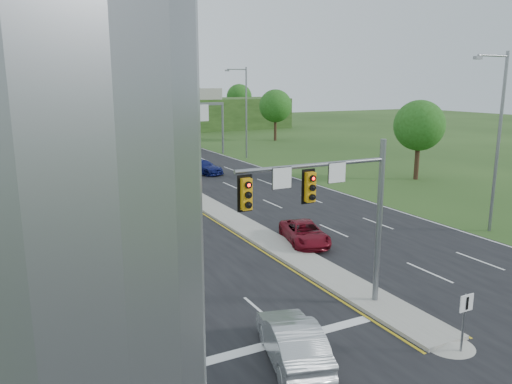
{
  "coord_description": "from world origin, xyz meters",
  "views": [
    {
      "loc": [
        -13.48,
        -15.22,
        9.19
      ],
      "look_at": [
        -0.66,
        9.8,
        3.0
      ],
      "focal_mm": 35.0,
      "sensor_mm": 36.0,
      "label": 1
    }
  ],
  "objects_px": {
    "signal_mast_far": "(154,138)",
    "car_far_b": "(202,167)",
    "car_far_a": "(305,233)",
    "car_far_c": "(185,145)",
    "overpass": "(82,114)",
    "signal_mast_near": "(336,201)",
    "sign_gantry": "(180,115)",
    "car_silver": "(292,341)",
    "keep_right_sign": "(465,313)"
  },
  "relations": [
    {
      "from": "signal_mast_far",
      "to": "car_far_b",
      "type": "height_order",
      "value": "signal_mast_far"
    },
    {
      "from": "car_far_a",
      "to": "car_far_c",
      "type": "relative_size",
      "value": 0.99
    },
    {
      "from": "car_far_b",
      "to": "car_far_c",
      "type": "relative_size",
      "value": 1.07
    },
    {
      "from": "signal_mast_far",
      "to": "overpass",
      "type": "relative_size",
      "value": 0.09
    },
    {
      "from": "signal_mast_near",
      "to": "sign_gantry",
      "type": "relative_size",
      "value": 0.6
    },
    {
      "from": "signal_mast_far",
      "to": "car_far_a",
      "type": "xyz_separation_m",
      "value": [
        3.95,
        -16.74,
        -4.08
      ]
    },
    {
      "from": "car_silver",
      "to": "car_far_b",
      "type": "relative_size",
      "value": 0.93
    },
    {
      "from": "overpass",
      "to": "car_silver",
      "type": "distance_m",
      "value": 82.51
    },
    {
      "from": "signal_mast_near",
      "to": "car_far_b",
      "type": "distance_m",
      "value": 33.18
    },
    {
      "from": "signal_mast_far",
      "to": "keep_right_sign",
      "type": "distance_m",
      "value": 29.71
    },
    {
      "from": "keep_right_sign",
      "to": "car_silver",
      "type": "bearing_deg",
      "value": 157.74
    },
    {
      "from": "car_silver",
      "to": "car_far_c",
      "type": "height_order",
      "value": "car_far_c"
    },
    {
      "from": "car_far_b",
      "to": "car_far_c",
      "type": "bearing_deg",
      "value": 51.34
    },
    {
      "from": "car_far_b",
      "to": "car_far_c",
      "type": "height_order",
      "value": "car_far_c"
    },
    {
      "from": "car_silver",
      "to": "car_far_b",
      "type": "xyz_separation_m",
      "value": [
        10.08,
        34.42,
        -0.04
      ]
    },
    {
      "from": "signal_mast_near",
      "to": "car_far_a",
      "type": "distance_m",
      "value": 10.02
    },
    {
      "from": "overpass",
      "to": "car_far_b",
      "type": "height_order",
      "value": "overpass"
    },
    {
      "from": "car_silver",
      "to": "sign_gantry",
      "type": "bearing_deg",
      "value": -88.98
    },
    {
      "from": "overpass",
      "to": "car_far_b",
      "type": "bearing_deg",
      "value": -84.51
    },
    {
      "from": "signal_mast_far",
      "to": "overpass",
      "type": "height_order",
      "value": "overpass"
    },
    {
      "from": "overpass",
      "to": "car_far_a",
      "type": "xyz_separation_m",
      "value": [
        1.69,
        -71.82,
        -2.91
      ]
    },
    {
      "from": "signal_mast_near",
      "to": "keep_right_sign",
      "type": "relative_size",
      "value": 3.18
    },
    {
      "from": "signal_mast_far",
      "to": "sign_gantry",
      "type": "bearing_deg",
      "value": 65.89
    },
    {
      "from": "overpass",
      "to": "car_far_a",
      "type": "bearing_deg",
      "value": -88.65
    },
    {
      "from": "signal_mast_near",
      "to": "car_silver",
      "type": "xyz_separation_m",
      "value": [
        -3.22,
        -2.21,
        -3.96
      ]
    },
    {
      "from": "overpass",
      "to": "signal_mast_near",
      "type": "bearing_deg",
      "value": -91.62
    },
    {
      "from": "keep_right_sign",
      "to": "car_far_a",
      "type": "height_order",
      "value": "keep_right_sign"
    },
    {
      "from": "car_silver",
      "to": "car_far_c",
      "type": "distance_m",
      "value": 54.35
    },
    {
      "from": "keep_right_sign",
      "to": "car_far_b",
      "type": "bearing_deg",
      "value": 82.86
    },
    {
      "from": "keep_right_sign",
      "to": "sign_gantry",
      "type": "relative_size",
      "value": 0.19
    },
    {
      "from": "overpass",
      "to": "car_far_a",
      "type": "distance_m",
      "value": 71.9
    },
    {
      "from": "signal_mast_far",
      "to": "sign_gantry",
      "type": "distance_m",
      "value": 21.91
    },
    {
      "from": "sign_gantry",
      "to": "overpass",
      "type": "relative_size",
      "value": 0.14
    },
    {
      "from": "car_far_a",
      "to": "keep_right_sign",
      "type": "bearing_deg",
      "value": -82.8
    },
    {
      "from": "sign_gantry",
      "to": "overpass",
      "type": "bearing_deg",
      "value": 100.79
    },
    {
      "from": "signal_mast_near",
      "to": "car_far_c",
      "type": "relative_size",
      "value": 1.52
    },
    {
      "from": "keep_right_sign",
      "to": "car_silver",
      "type": "relative_size",
      "value": 0.48
    },
    {
      "from": "sign_gantry",
      "to": "car_far_a",
      "type": "height_order",
      "value": "sign_gantry"
    },
    {
      "from": "signal_mast_far",
      "to": "car_far_b",
      "type": "relative_size",
      "value": 1.42
    },
    {
      "from": "overpass",
      "to": "keep_right_sign",
      "type": "bearing_deg",
      "value": -90.0
    },
    {
      "from": "signal_mast_near",
      "to": "car_silver",
      "type": "distance_m",
      "value": 5.56
    },
    {
      "from": "overpass",
      "to": "car_far_c",
      "type": "bearing_deg",
      "value": -73.18
    },
    {
      "from": "signal_mast_near",
      "to": "keep_right_sign",
      "type": "height_order",
      "value": "signal_mast_near"
    },
    {
      "from": "car_far_a",
      "to": "car_far_b",
      "type": "distance_m",
      "value": 24.14
    },
    {
      "from": "sign_gantry",
      "to": "car_far_b",
      "type": "relative_size",
      "value": 2.36
    },
    {
      "from": "overpass",
      "to": "car_far_c",
      "type": "relative_size",
      "value": 17.43
    },
    {
      "from": "signal_mast_near",
      "to": "keep_right_sign",
      "type": "distance_m",
      "value": 5.94
    },
    {
      "from": "car_far_a",
      "to": "car_far_b",
      "type": "bearing_deg",
      "value": 97.84
    },
    {
      "from": "signal_mast_far",
      "to": "car_far_b",
      "type": "xyz_separation_m",
      "value": [
        6.86,
        7.22,
        -3.99
      ]
    },
    {
      "from": "signal_mast_far",
      "to": "car_far_c",
      "type": "height_order",
      "value": "signal_mast_far"
    }
  ]
}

